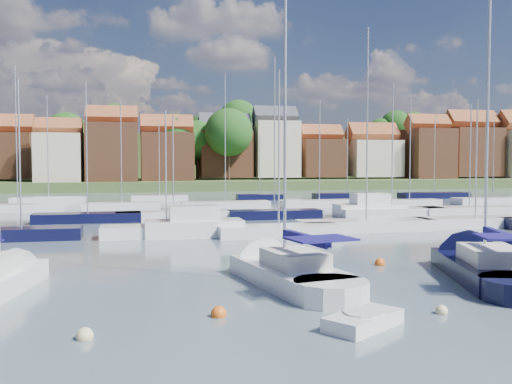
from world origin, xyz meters
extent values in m
plane|color=#4A5C65|center=(0.00, 40.00, 0.00)|extent=(260.00, 260.00, 0.00)
cone|color=silver|center=(-14.53, 7.95, 0.25)|extent=(2.93, 3.26, 2.45)
cube|color=silver|center=(-2.89, 3.04, 0.25)|extent=(4.22, 7.52, 1.20)
cone|color=silver|center=(-3.72, 7.40, 0.25)|extent=(3.55, 3.94, 2.96)
cylinder|color=silver|center=(-2.24, -0.45, 0.25)|extent=(3.45, 3.45, 1.20)
cube|color=beige|center=(-2.80, 2.56, 1.20)|extent=(2.58, 3.29, 0.70)
cylinder|color=#B2B2B7|center=(-2.99, 3.53, 7.42)|extent=(0.14, 0.14, 13.15)
cylinder|color=#B2B2B7|center=(-2.62, 1.59, 2.05)|extent=(0.83, 3.89, 0.10)
cube|color=#161155|center=(-2.62, 1.59, 2.20)|extent=(0.99, 3.74, 0.35)
cube|color=#161155|center=(-2.38, 0.33, 2.35)|extent=(2.80, 2.21, 0.08)
cube|color=black|center=(6.30, 2.16, 0.25)|extent=(5.43, 8.60, 1.20)
cone|color=black|center=(7.70, 6.95, 0.25)|extent=(4.28, 4.66, 3.33)
cube|color=beige|center=(6.14, 1.63, 1.20)|extent=(3.17, 3.85, 0.70)
cylinder|color=#B2B2B7|center=(6.45, 2.69, 8.42)|extent=(0.14, 0.14, 15.14)
cylinder|color=#B2B2B7|center=(5.83, 0.56, 2.05)|extent=(1.34, 4.29, 0.10)
cube|color=#161155|center=(5.83, 0.56, 2.20)|extent=(1.47, 4.13, 0.35)
cube|color=silver|center=(-2.34, -3.86, 0.20)|extent=(3.12, 2.71, 0.56)
cylinder|color=silver|center=(-2.34, -3.86, 0.36)|extent=(1.33, 1.33, 0.36)
sphere|color=beige|center=(-11.04, -3.18, 0.00)|extent=(0.53, 0.53, 0.53)
sphere|color=#D85914|center=(-6.71, -1.52, 0.00)|extent=(0.55, 0.55, 0.55)
sphere|color=beige|center=(1.05, -2.81, 0.00)|extent=(0.43, 0.43, 0.43)
sphere|color=#D85914|center=(2.96, 6.52, 0.00)|extent=(0.54, 0.54, 0.54)
sphere|color=beige|center=(8.88, 6.16, 0.00)|extent=(0.45, 0.45, 0.45)
cube|color=black|center=(-17.11, 20.54, 0.35)|extent=(8.01, 2.24, 1.00)
cylinder|color=#B2B2B7|center=(-17.11, 20.54, 5.93)|extent=(0.12, 0.12, 10.16)
cube|color=silver|center=(-7.27, 20.20, 0.35)|extent=(9.22, 2.58, 1.00)
cylinder|color=#B2B2B7|center=(-7.27, 20.20, 4.94)|extent=(0.12, 0.12, 8.18)
cube|color=silver|center=(0.63, 18.61, 0.35)|extent=(8.78, 2.46, 1.00)
cylinder|color=#B2B2B7|center=(0.63, 18.61, 6.38)|extent=(0.12, 0.12, 11.06)
cube|color=silver|center=(8.23, 20.67, 0.35)|extent=(10.79, 3.02, 1.00)
cylinder|color=#B2B2B7|center=(8.23, 20.67, 8.29)|extent=(0.12, 0.12, 14.87)
cube|color=silver|center=(17.98, 21.03, 0.35)|extent=(10.13, 2.84, 1.00)
cylinder|color=#B2B2B7|center=(17.98, 21.03, 5.65)|extent=(0.12, 0.12, 9.59)
cube|color=silver|center=(-5.31, 20.00, 0.50)|extent=(7.00, 2.60, 1.40)
cube|color=silver|center=(-5.31, 20.00, 1.60)|extent=(3.50, 2.20, 1.30)
cube|color=black|center=(-13.55, 31.64, 0.35)|extent=(9.30, 2.60, 1.00)
cylinder|color=#B2B2B7|center=(-13.55, 31.64, 6.59)|extent=(0.12, 0.12, 11.48)
cube|color=silver|center=(-5.94, 32.01, 0.35)|extent=(10.40, 2.91, 1.00)
cylinder|color=#B2B2B7|center=(-5.94, 32.01, 5.24)|extent=(0.12, 0.12, 8.77)
cube|color=black|center=(3.48, 31.28, 0.35)|extent=(8.80, 2.46, 1.00)
cylinder|color=#B2B2B7|center=(3.48, 31.28, 8.01)|extent=(0.12, 0.12, 14.33)
cube|color=silver|center=(15.40, 31.16, 0.35)|extent=(10.73, 3.00, 1.00)
cylinder|color=#B2B2B7|center=(15.40, 31.16, 6.92)|extent=(0.12, 0.12, 12.14)
cube|color=silver|center=(23.82, 30.97, 0.35)|extent=(10.48, 2.93, 1.00)
cylinder|color=#B2B2B7|center=(23.82, 30.97, 5.99)|extent=(0.12, 0.12, 10.28)
cube|color=silver|center=(13.46, 32.00, 0.50)|extent=(7.00, 2.60, 1.40)
cube|color=silver|center=(13.46, 32.00, 1.60)|extent=(3.50, 2.20, 1.30)
cube|color=silver|center=(-21.71, 44.21, 0.35)|extent=(9.71, 2.72, 1.00)
cylinder|color=#B2B2B7|center=(-21.71, 44.21, 8.29)|extent=(0.12, 0.12, 14.88)
cube|color=silver|center=(-10.84, 44.51, 0.35)|extent=(8.49, 2.38, 1.00)
cylinder|color=#B2B2B7|center=(-10.84, 44.51, 6.51)|extent=(0.12, 0.12, 11.31)
cube|color=silver|center=(0.79, 43.78, 0.35)|extent=(10.16, 2.85, 1.00)
cylinder|color=#B2B2B7|center=(0.79, 43.78, 8.15)|extent=(0.12, 0.12, 14.59)
cube|color=silver|center=(12.17, 43.90, 0.35)|extent=(9.53, 2.67, 1.00)
cylinder|color=#B2B2B7|center=(12.17, 43.90, 6.81)|extent=(0.12, 0.12, 11.91)
cube|color=silver|center=(23.16, 42.50, 0.35)|extent=(7.62, 2.13, 1.00)
cylinder|color=#B2B2B7|center=(23.16, 42.50, 6.91)|extent=(0.12, 0.12, 12.13)
cube|color=silver|center=(35.22, 43.59, 0.35)|extent=(10.17, 2.85, 1.00)
cylinder|color=#B2B2B7|center=(35.22, 43.59, 5.72)|extent=(0.12, 0.12, 9.73)
cube|color=silver|center=(-20.26, 56.56, 0.35)|extent=(9.24, 2.59, 1.00)
cylinder|color=#B2B2B7|center=(-20.26, 56.56, 7.43)|extent=(0.12, 0.12, 13.17)
cube|color=silver|center=(-6.08, 57.30, 0.35)|extent=(7.57, 2.12, 1.00)
cylinder|color=#B2B2B7|center=(-6.08, 57.30, 5.97)|extent=(0.12, 0.12, 10.24)
cube|color=black|center=(7.88, 57.47, 0.35)|extent=(6.58, 1.84, 1.00)
cylinder|color=#B2B2B7|center=(7.88, 57.47, 4.85)|extent=(0.12, 0.12, 8.01)
cube|color=black|center=(20.94, 57.40, 0.35)|extent=(9.92, 2.78, 1.00)
cylinder|color=#B2B2B7|center=(20.94, 57.40, 6.31)|extent=(0.12, 0.12, 10.92)
cube|color=black|center=(34.28, 56.37, 0.35)|extent=(10.55, 2.95, 1.00)
cylinder|color=#B2B2B7|center=(34.28, 56.37, 6.61)|extent=(0.12, 0.12, 11.51)
cube|color=#44552A|center=(0.00, 117.00, 0.30)|extent=(200.00, 70.00, 3.00)
cube|color=#44552A|center=(0.00, 142.00, 5.00)|extent=(200.00, 60.00, 14.00)
cube|color=brown|center=(-33.65, 97.79, 6.56)|extent=(10.37, 9.97, 8.73)
cube|color=brown|center=(-33.65, 97.79, 12.20)|extent=(10.57, 5.13, 5.13)
cube|color=beige|center=(-22.74, 89.00, 6.08)|extent=(8.09, 8.80, 8.96)
cube|color=brown|center=(-22.74, 89.00, 11.55)|extent=(8.25, 4.00, 4.00)
cube|color=brown|center=(-13.35, 89.94, 7.08)|extent=(9.36, 10.17, 10.97)
cube|color=brown|center=(-13.35, 89.94, 13.72)|extent=(9.54, 4.63, 4.63)
cube|color=brown|center=(-3.04, 91.65, 6.31)|extent=(9.90, 8.56, 9.42)
cube|color=brown|center=(-3.04, 91.65, 12.23)|extent=(10.10, 4.90, 4.90)
cube|color=brown|center=(9.10, 96.65, 6.95)|extent=(10.59, 8.93, 9.49)
cube|color=#383A42|center=(9.10, 96.65, 12.99)|extent=(10.80, 5.24, 5.24)
cube|color=beige|center=(19.71, 95.80, 8.02)|extent=(9.01, 8.61, 11.65)
cube|color=#383A42|center=(19.71, 95.80, 14.95)|extent=(9.19, 4.46, 4.46)
cube|color=brown|center=(30.17, 97.00, 6.20)|extent=(9.10, 9.34, 8.00)
cube|color=brown|center=(30.17, 97.00, 11.32)|extent=(9.28, 4.50, 4.50)
cube|color=beige|center=(41.95, 96.59, 6.14)|extent=(10.86, 9.59, 7.88)
cube|color=brown|center=(41.95, 96.59, 11.41)|extent=(11.07, 5.37, 5.37)
cube|color=brown|center=(53.76, 93.92, 7.09)|extent=(9.18, 9.96, 10.97)
cube|color=brown|center=(53.76, 93.92, 13.70)|extent=(9.36, 4.54, 4.54)
cube|color=brown|center=(65.18, 95.21, 7.58)|extent=(11.39, 9.67, 10.76)
cube|color=brown|center=(65.18, 95.21, 14.36)|extent=(11.62, 5.64, 5.64)
cylinder|color=#382619|center=(56.77, 115.51, 8.51)|extent=(0.50, 0.50, 4.47)
sphere|color=#1F531A|center=(56.77, 115.51, 14.58)|extent=(8.18, 8.18, 8.18)
cylinder|color=#382619|center=(3.46, 95.93, 3.83)|extent=(0.50, 0.50, 4.46)
sphere|color=#1F531A|center=(3.46, 95.93, 9.88)|extent=(8.15, 8.15, 8.15)
cylinder|color=#382619|center=(15.22, 113.68, 8.58)|extent=(0.50, 0.50, 5.15)
sphere|color=#1F531A|center=(15.22, 113.68, 15.56)|extent=(9.41, 9.41, 9.41)
cylinder|color=#382619|center=(-13.54, 116.31, 8.68)|extent=(0.50, 0.50, 4.56)
sphere|color=#1F531A|center=(-13.54, 116.31, 14.87)|extent=(8.34, 8.34, 8.34)
cylinder|color=#382619|center=(-23.24, 105.25, 4.18)|extent=(0.50, 0.50, 5.15)
sphere|color=#1F531A|center=(-23.24, 105.25, 11.17)|extent=(9.42, 9.42, 9.42)
cylinder|color=#382619|center=(13.76, 104.71, 3.48)|extent=(0.50, 0.50, 3.77)
sphere|color=#1F531A|center=(13.76, 104.71, 8.60)|extent=(6.89, 6.89, 6.89)
cylinder|color=#382619|center=(9.05, 90.94, 4.21)|extent=(0.50, 0.50, 5.21)
sphere|color=#1F531A|center=(9.05, 90.94, 11.28)|extent=(9.53, 9.53, 9.53)
cylinder|color=#382619|center=(61.93, 101.62, 3.09)|extent=(0.50, 0.50, 2.97)
sphere|color=#1F531A|center=(61.93, 101.62, 7.12)|extent=(5.44, 5.44, 5.44)
cylinder|color=#382619|center=(-1.15, 93.75, 4.02)|extent=(0.50, 0.50, 4.84)
sphere|color=#1F531A|center=(-1.15, 93.75, 10.59)|extent=(8.85, 8.85, 8.85)
cylinder|color=#382619|center=(52.68, 115.72, 8.17)|extent=(0.50, 0.50, 3.72)
sphere|color=#1F531A|center=(52.68, 115.72, 13.21)|extent=(6.80, 6.80, 6.80)
cylinder|color=#382619|center=(54.05, 94.13, 3.62)|extent=(0.50, 0.50, 4.05)
sphere|color=#1F531A|center=(54.05, 94.13, 9.11)|extent=(7.40, 7.40, 7.40)
cylinder|color=#382619|center=(6.84, 113.29, 7.91)|extent=(0.50, 0.50, 3.93)
sphere|color=#1F531A|center=(6.84, 113.29, 13.24)|extent=(7.19, 7.19, 7.19)
cylinder|color=#382619|center=(30.65, 100.17, 3.51)|extent=(0.50, 0.50, 3.82)
sphere|color=#1F531A|center=(30.65, 100.17, 8.70)|extent=(6.99, 6.99, 6.99)
cylinder|color=#382619|center=(-17.44, 93.12, 3.34)|extent=(0.50, 0.50, 3.48)
sphere|color=#1F531A|center=(-17.44, 93.12, 8.07)|extent=(6.37, 6.37, 6.37)
cylinder|color=#382619|center=(57.51, 102.81, 3.09)|extent=(0.50, 0.50, 2.99)
sphere|color=#1F531A|center=(57.51, 102.81, 7.14)|extent=(5.46, 5.46, 5.46)
cylinder|color=#382619|center=(3.61, 99.04, 3.22)|extent=(0.50, 0.50, 3.25)
sphere|color=#1F531A|center=(3.61, 99.04, 7.63)|extent=(5.94, 5.94, 5.94)
cylinder|color=#382619|center=(-3.05, 100.73, 3.09)|extent=(0.50, 0.50, 2.98)
sphere|color=#1F531A|center=(-3.05, 100.73, 7.14)|extent=(5.46, 5.46, 5.46)
cylinder|color=#382619|center=(64.66, 121.74, 9.36)|extent=(0.50, 0.50, 4.29)
sphere|color=#1F531A|center=(64.66, 121.74, 15.17)|extent=(7.84, 7.84, 7.84)
camera|label=1|loc=(-9.56, -20.85, 5.35)|focal=40.00mm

